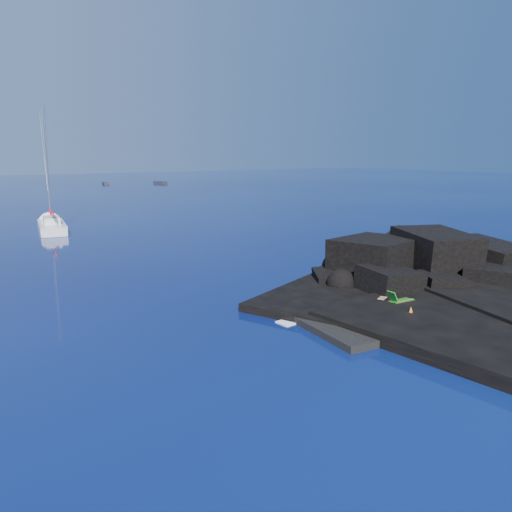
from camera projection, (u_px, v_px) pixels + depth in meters
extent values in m
plane|color=#030736|center=(320.00, 340.00, 23.03)|extent=(400.00, 400.00, 0.00)
cube|color=black|center=(379.00, 319.00, 25.89)|extent=(9.08, 6.86, 0.70)
cube|color=white|center=(382.00, 302.00, 27.54)|extent=(1.99, 1.54, 0.05)
cone|color=orange|center=(411.00, 312.00, 25.05)|extent=(0.42, 0.42, 0.57)
cube|color=#252429|center=(106.00, 184.00, 138.06)|extent=(1.98, 4.49, 0.58)
cube|color=#242529|center=(160.00, 184.00, 141.23)|extent=(2.44, 4.99, 0.64)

